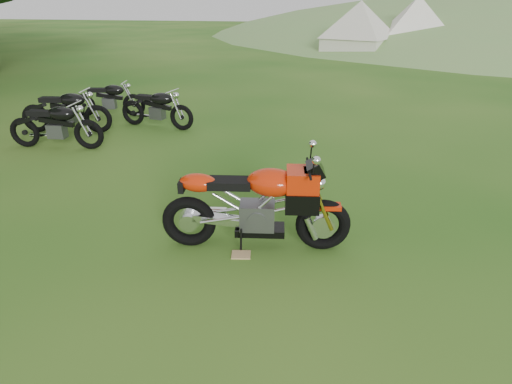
% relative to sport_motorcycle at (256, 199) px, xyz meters
% --- Properties ---
extents(ground, '(120.00, 120.00, 0.00)m').
position_rel_sport_motorcycle_xyz_m(ground, '(0.27, 0.11, -0.67)').
color(ground, '#175111').
rests_on(ground, ground).
extents(sport_motorcycle, '(2.30, 0.89, 1.35)m').
position_rel_sport_motorcycle_xyz_m(sport_motorcycle, '(0.00, 0.00, 0.00)').
color(sport_motorcycle, red).
rests_on(sport_motorcycle, ground).
extents(plywood_board, '(0.26, 0.22, 0.02)m').
position_rel_sport_motorcycle_xyz_m(plywood_board, '(-0.13, -0.25, -0.66)').
color(plywood_board, tan).
rests_on(plywood_board, ground).
extents(vintage_moto_a, '(2.02, 0.65, 1.04)m').
position_rel_sport_motorcycle_xyz_m(vintage_moto_a, '(-4.90, 3.07, -0.15)').
color(vintage_moto_a, black).
rests_on(vintage_moto_a, ground).
extents(vintage_moto_b, '(1.97, 0.75, 1.01)m').
position_rel_sport_motorcycle_xyz_m(vintage_moto_b, '(-3.48, 4.99, -0.17)').
color(vintage_moto_b, black).
rests_on(vintage_moto_b, ground).
extents(vintage_moto_c, '(1.91, 0.81, 0.98)m').
position_rel_sport_motorcycle_xyz_m(vintage_moto_c, '(-5.19, 5.78, -0.18)').
color(vintage_moto_c, black).
rests_on(vintage_moto_c, ground).
extents(vintage_moto_d, '(2.12, 0.81, 1.09)m').
position_rel_sport_motorcycle_xyz_m(vintage_moto_d, '(-5.37, 4.17, -0.13)').
color(vintage_moto_d, black).
rests_on(vintage_moto_d, ground).
extents(tent_left, '(4.16, 4.16, 2.76)m').
position_rel_sport_motorcycle_xyz_m(tent_left, '(1.53, 21.06, 0.71)').
color(tent_left, beige).
rests_on(tent_left, ground).
extents(tent_mid, '(3.52, 3.52, 2.91)m').
position_rel_sport_motorcycle_xyz_m(tent_mid, '(4.68, 22.68, 0.78)').
color(tent_mid, white).
rests_on(tent_mid, ground).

